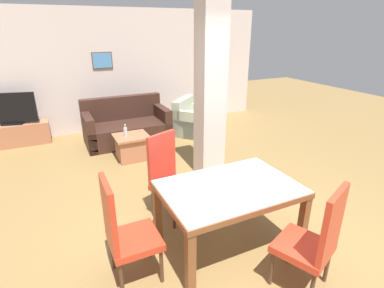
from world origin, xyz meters
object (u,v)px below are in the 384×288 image
bottle (126,132)px  dining_chair_near_right (315,239)px  sofa (126,127)px  coffee_table (132,147)px  dining_table (229,199)px  dining_chair_head_left (124,230)px  dining_chair_far_left (168,174)px  armchair (195,122)px  tv_screen (10,109)px  floor_lamp (219,64)px  tv_stand (16,135)px

bottle → dining_chair_near_right: bearing=-77.8°
sofa → coffee_table: (-0.14, -0.96, -0.07)m
dining_table → dining_chair_head_left: bearing=180.0°
dining_chair_far_left → bottle: size_ratio=4.74×
dining_table → sofa: size_ratio=0.83×
armchair → tv_screen: tv_screen is taller
floor_lamp → sofa: bearing=-172.4°
dining_chair_head_left → sofa: (0.94, 3.73, -0.26)m
dining_table → tv_screen: tv_screen is taller
dining_table → dining_chair_near_right: (0.36, -0.85, -0.03)m
dining_chair_far_left → coffee_table: dining_chair_far_left is taller
dining_chair_near_right → tv_screen: bearing=93.8°
dining_chair_near_right → tv_screen: (-2.67, 5.34, 0.20)m
dining_chair_head_left → coffee_table: 2.90m
floor_lamp → armchair: bearing=-149.5°
dining_chair_near_right → dining_chair_head_left: 1.71m
bottle → coffee_table: bearing=-1.1°
dining_table → tv_stand: bearing=117.2°
dining_table → bottle: (-0.43, 2.77, -0.04)m
dining_chair_near_right → dining_chair_head_left: same height
coffee_table → floor_lamp: (2.55, 1.28, 1.24)m
dining_chair_far_left → coffee_table: bearing=-113.2°
dining_table → sofa: 3.75m
dining_chair_far_left → tv_stand: (-1.95, 3.63, -0.33)m
tv_stand → tv_screen: size_ratio=1.33×
dining_chair_far_left → armchair: bearing=-144.9°
armchair → coffee_table: (-1.68, -0.77, -0.05)m
dining_table → sofa: (-0.19, 3.73, -0.28)m
dining_table → coffee_table: bearing=96.9°
armchair → floor_lamp: (0.87, 0.51, 1.19)m
dining_chair_far_left → tv_stand: bearing=-84.2°
dining_chair_far_left → bottle: (-0.07, 1.91, -0.02)m
sofa → coffee_table: size_ratio=2.80×
dining_table → armchair: (1.35, 3.54, -0.31)m
tv_stand → floor_lamp: (4.53, -0.43, 1.25)m
tv_screen → dining_table: bearing=131.3°
sofa → floor_lamp: 2.70m
dining_chair_head_left → sofa: size_ratio=0.64×
tv_stand → armchair: bearing=-14.5°
floor_lamp → bottle: bearing=-154.2°
bottle → tv_screen: size_ratio=0.24×
dining_chair_head_left → armchair: bearing=145.0°
bottle → tv_stand: bearing=137.6°
dining_chair_far_left → armchair: dining_chair_far_left is taller
sofa → tv_stand: sofa is taller
dining_table → floor_lamp: size_ratio=0.81×
dining_chair_near_right → armchair: size_ratio=0.89×
sofa → armchair: size_ratio=1.39×
dining_chair_far_left → floor_lamp: size_ratio=0.61×
dining_chair_near_right → floor_lamp: size_ratio=0.61×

